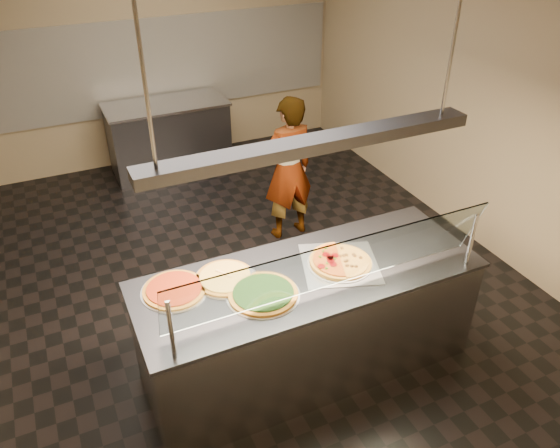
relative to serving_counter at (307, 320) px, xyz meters
name	(u,v)px	position (x,y,z in m)	size (l,w,h in m)	color
ground	(245,270)	(0.02, 1.41, -0.48)	(5.00, 6.00, 0.02)	black
wall_back	(155,49)	(0.02, 4.42, 1.03)	(5.00, 0.02, 3.00)	#917D5D
wall_front	(480,368)	(0.02, -1.60, 1.03)	(5.00, 0.02, 3.00)	#917D5D
wall_right	(465,92)	(2.53, 1.41, 1.03)	(0.02, 6.00, 3.00)	#917D5D
tile_band	(157,65)	(0.02, 4.39, 0.83)	(4.90, 0.02, 1.20)	silver
serving_counter	(307,320)	(0.00, 0.00, 0.00)	(2.57, 0.94, 0.93)	#B7B7BC
sneeze_guard	(334,266)	(0.00, -0.34, 0.76)	(2.33, 0.18, 0.54)	#B7B7BC
perforated_tray	(340,263)	(0.26, 0.00, 0.47)	(0.71, 0.71, 0.01)	silver
half_pizza_pepperoni	(327,264)	(0.15, 0.00, 0.50)	(0.37, 0.51, 0.05)	#98601E
half_pizza_sausage	(352,257)	(0.37, 0.00, 0.49)	(0.37, 0.51, 0.04)	#98601E
pizza_spinach	(263,293)	(-0.41, -0.09, 0.48)	(0.52, 0.52, 0.03)	silver
pizza_cheese	(225,277)	(-0.58, 0.19, 0.48)	(0.45, 0.45, 0.03)	silver
pizza_tomato	(174,289)	(-0.95, 0.21, 0.48)	(0.47, 0.47, 0.03)	silver
pizza_spatula	(232,273)	(-0.52, 0.20, 0.49)	(0.27, 0.19, 0.02)	#B7B7BC
prep_table	(169,137)	(-0.03, 3.96, 0.00)	(1.56, 0.74, 0.93)	#404046
worker	(288,169)	(0.71, 1.84, 0.33)	(0.58, 0.38, 1.58)	#29232E
heat_lamp_housing	(314,144)	(0.00, 0.00, 1.48)	(2.30, 0.18, 0.08)	#404046
lamp_rod_left	(144,80)	(-1.00, 0.00, 2.03)	(0.02, 0.02, 1.01)	#B7B7BC
lamp_rod_right	(454,39)	(1.00, 0.00, 2.03)	(0.02, 0.02, 1.01)	#B7B7BC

